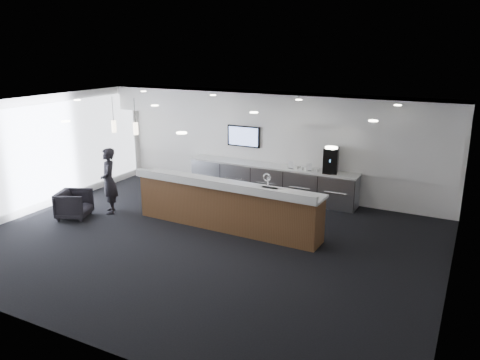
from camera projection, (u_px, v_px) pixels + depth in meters
The scene contains 26 objects.
ground at pixel (205, 241), 10.47m from camera, with size 10.00×10.00×0.00m, color black.
ceiling at pixel (202, 107), 9.64m from camera, with size 10.00×8.00×0.02m, color black.
back_wall at pixel (276, 144), 13.48m from camera, with size 10.00×0.02×3.00m, color white.
left_wall at pixel (41, 154), 12.26m from camera, with size 0.02×8.00×3.00m, color white.
right_wall at pixel (457, 214), 7.86m from camera, with size 0.02×8.00×3.00m, color white.
soffit_bulkhead at pixel (270, 105), 12.77m from camera, with size 10.00×0.90×0.70m, color white.
alcove_panel at pixel (276, 141), 13.42m from camera, with size 9.80×0.06×1.40m, color white.
window_blinds_wall at pixel (42, 154), 12.25m from camera, with size 0.04×7.36×2.55m, color white.
back_credenza at pixel (270, 181), 13.45m from camera, with size 5.06×0.66×0.95m.
wall_tv at pixel (244, 136), 13.79m from camera, with size 1.05×0.08×0.62m.
pendant_left at pixel (137, 128), 11.59m from camera, with size 0.12×0.12×0.30m, color beige.
pendant_right at pixel (115, 126), 11.90m from camera, with size 0.12×0.12×0.30m, color beige.
ceiling_can_lights at pixel (202, 109), 9.65m from camera, with size 7.00×5.00×0.02m, color silver, non-canonical shape.
service_counter at pixel (226, 205), 11.10m from camera, with size 4.78×0.93×1.49m.
coffee_machine at pixel (331, 160), 12.46m from camera, with size 0.45×0.54×0.66m.
info_sign_left at pixel (291, 165), 12.92m from camera, with size 0.16×0.02×0.21m, color white.
info_sign_right at pixel (309, 167), 12.69m from camera, with size 0.16×0.02×0.21m, color white.
armchair at pixel (74, 204), 11.86m from camera, with size 0.75×0.77×0.71m, color black.
lounge_guest at pixel (109, 181), 12.07m from camera, with size 0.63×0.41×1.72m, color black.
cup_0 at pixel (317, 170), 12.62m from camera, with size 0.09×0.09×0.09m, color white.
cup_1 at pixel (312, 169), 12.69m from camera, with size 0.09×0.09×0.09m, color white.
cup_2 at pixel (308, 169), 12.75m from camera, with size 0.09×0.09×0.09m, color white.
cup_3 at pixel (303, 168), 12.81m from camera, with size 0.09×0.09×0.09m, color white.
cup_4 at pixel (298, 168), 12.87m from camera, with size 0.09×0.09×0.09m, color white.
cup_5 at pixel (293, 167), 12.93m from camera, with size 0.09×0.09×0.09m, color white.
cup_6 at pixel (288, 166), 12.99m from camera, with size 0.09×0.09×0.09m, color white.
Camera 1 is at (5.15, -8.24, 4.23)m, focal length 35.00 mm.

